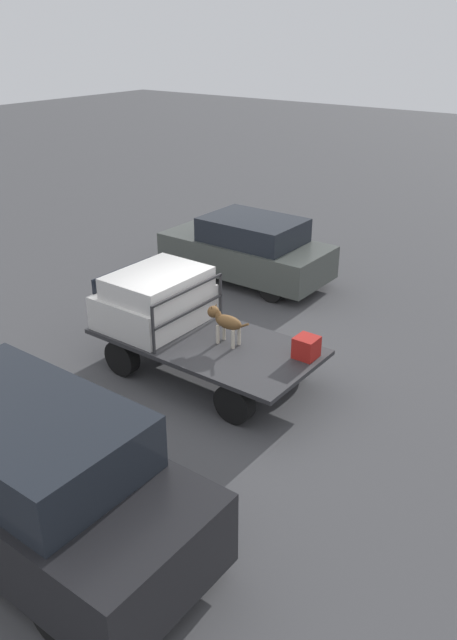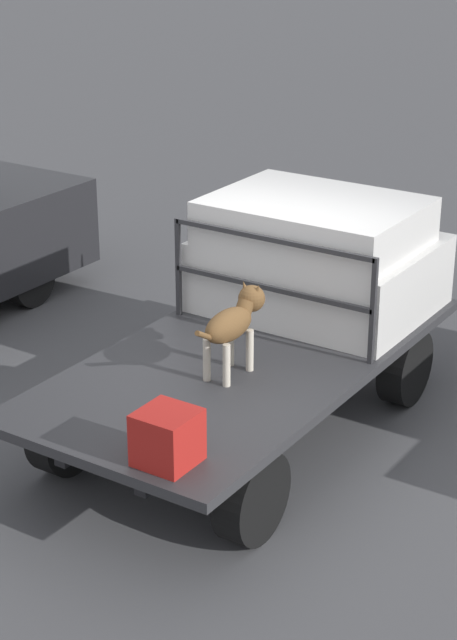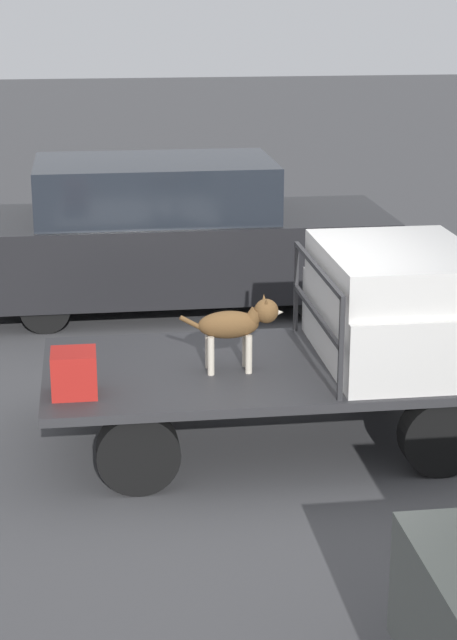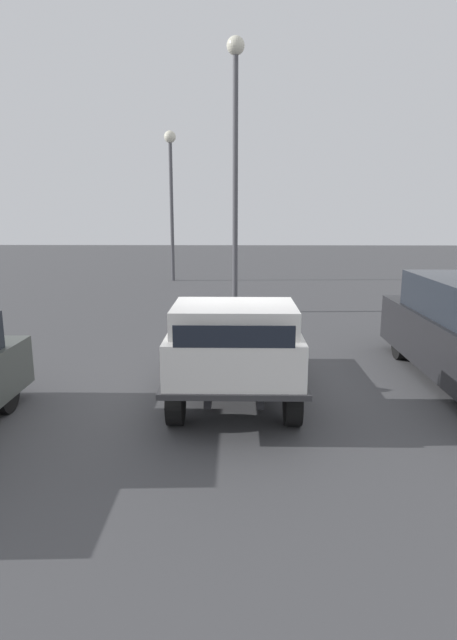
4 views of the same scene
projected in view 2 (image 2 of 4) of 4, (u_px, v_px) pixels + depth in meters
ground_plane at (245, 433)px, 9.05m from camera, size 80.00×80.00×0.00m
flatbed_truck at (246, 373)px, 8.83m from camera, size 4.14×2.05×0.75m
truck_cab at (318, 256)px, 9.50m from camera, size 1.57×1.93×1.03m
truck_headboard at (271, 272)px, 8.82m from camera, size 0.04×1.93×0.89m
dog at (235, 321)px, 8.28m from camera, size 0.92×0.24×0.68m
cargo_crate at (167, 437)px, 7.06m from camera, size 0.37×0.37×0.37m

